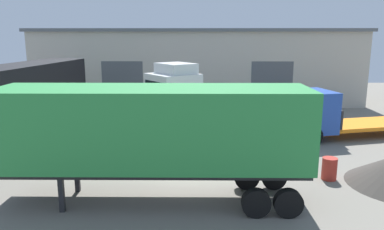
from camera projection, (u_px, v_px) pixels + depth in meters
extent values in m
plane|color=slate|center=(194.00, 171.00, 15.66)|extent=(60.00, 60.00, 0.00)
cube|color=#B7B2A3|center=(197.00, 66.00, 32.34)|extent=(26.28, 7.37, 5.82)
cube|color=#565B60|center=(197.00, 30.00, 31.70)|extent=(26.78, 7.87, 0.25)
cube|color=#4C5156|center=(123.00, 84.00, 29.11)|extent=(3.20, 0.08, 3.60)
cube|color=#4C5156|center=(272.00, 85.00, 28.88)|extent=(3.20, 0.08, 3.60)
cube|color=silver|center=(173.00, 99.00, 21.40)|extent=(3.42, 3.44, 2.94)
cube|color=silver|center=(176.00, 69.00, 21.14)|extent=(2.60, 2.69, 0.60)
cube|color=black|center=(155.00, 91.00, 20.61)|extent=(1.31, 1.74, 1.06)
cube|color=#232326|center=(216.00, 116.00, 23.47)|extent=(4.35, 3.94, 0.24)
cylinder|color=#B2B2B7|center=(219.00, 122.00, 22.37)|extent=(1.22, 1.10, 0.56)
cylinder|color=black|center=(175.00, 130.00, 20.49)|extent=(0.98, 0.83, 1.00)
cylinder|color=black|center=(155.00, 122.00, 22.24)|extent=(0.98, 0.83, 1.00)
cylinder|color=black|center=(234.00, 119.00, 22.94)|extent=(0.98, 0.83, 1.00)
cylinder|color=black|center=(212.00, 113.00, 24.69)|extent=(0.98, 0.83, 1.00)
cylinder|color=black|center=(245.00, 118.00, 23.45)|extent=(0.98, 0.83, 1.00)
cylinder|color=black|center=(223.00, 112.00, 25.20)|extent=(0.98, 0.83, 1.00)
cube|color=#28843D|center=(153.00, 127.00, 12.27)|extent=(10.20, 2.61, 2.57)
cube|color=#232326|center=(154.00, 167.00, 12.57)|extent=(10.19, 1.86, 0.24)
cube|color=#232326|center=(62.00, 195.00, 11.95)|extent=(0.16, 0.16, 1.11)
cube|color=#232326|center=(77.00, 177.00, 13.52)|extent=(0.16, 0.16, 1.11)
cylinder|color=black|center=(256.00, 203.00, 11.62)|extent=(0.92, 0.31, 0.92)
cylinder|color=black|center=(247.00, 177.00, 13.77)|extent=(0.92, 0.31, 0.92)
cylinder|color=black|center=(288.00, 203.00, 11.61)|extent=(0.92, 0.31, 0.92)
cylinder|color=black|center=(274.00, 177.00, 13.76)|extent=(0.92, 0.31, 0.92)
cube|color=black|center=(18.00, 91.00, 19.60)|extent=(3.63, 12.19, 2.69)
cube|color=#232326|center=(20.00, 118.00, 19.91)|extent=(2.89, 12.12, 0.24)
cylinder|color=black|center=(74.00, 116.00, 24.03)|extent=(0.39, 0.93, 0.91)
cylinder|color=black|center=(42.00, 115.00, 24.28)|extent=(0.39, 0.93, 0.91)
cylinder|color=black|center=(81.00, 113.00, 25.00)|extent=(0.39, 0.93, 0.91)
cylinder|color=black|center=(49.00, 112.00, 25.25)|extent=(0.39, 0.93, 0.91)
cube|color=#2347A3|center=(312.00, 111.00, 20.21)|extent=(2.43, 2.79, 2.20)
cube|color=black|center=(297.00, 104.00, 19.93)|extent=(0.57, 1.97, 0.88)
cube|color=orange|center=(381.00, 123.00, 21.37)|extent=(7.35, 4.03, 0.20)
cube|color=#232326|center=(329.00, 117.00, 20.51)|extent=(0.70, 2.36, 1.10)
cylinder|color=black|center=(314.00, 136.00, 19.34)|extent=(0.96, 0.51, 0.91)
cylinder|color=black|center=(294.00, 127.00, 21.34)|extent=(0.96, 0.51, 0.91)
cylinder|color=#B22D23|center=(329.00, 169.00, 14.67)|extent=(0.58, 0.58, 0.88)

